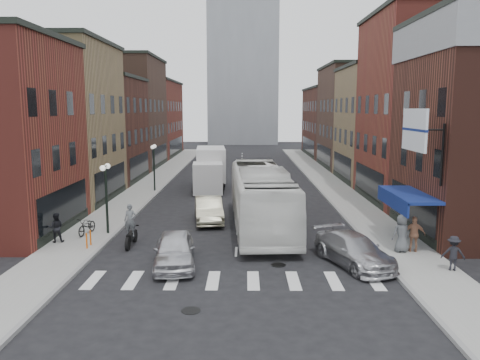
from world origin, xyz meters
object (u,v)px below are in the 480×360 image
ped_right_b (414,234)px  bike_rack (89,239)px  streetlamp_near (106,185)px  streetlamp_far (154,159)px  parked_bicycle (87,226)px  ped_right_a (453,253)px  billboard_sign (416,131)px  curb_car (354,250)px  box_truck (210,169)px  sedan_left_near (174,250)px  transit_bus (261,197)px  ped_right_c (402,233)px  sedan_left_far (209,210)px  motorcycle_rider (131,227)px  ped_left_solo (56,227)px

ped_right_b → bike_rack: bearing=7.9°
streetlamp_near → bike_rack: (-0.20, -2.70, -2.36)m
ped_right_b → streetlamp_far: bearing=-36.8°
ped_right_b → parked_bicycle: bearing=0.0°
ped_right_a → billboard_sign: bearing=-53.5°
bike_rack → curb_car: 13.29m
billboard_sign → ped_right_b: size_ratio=2.06×
ped_right_a → ped_right_b: size_ratio=0.86×
ped_right_b → box_truck: bearing=-48.9°
sedan_left_near → curb_car: 8.30m
box_truck → streetlamp_near: bearing=-111.1°
streetlamp_near → bike_rack: streetlamp_near is taller
parked_bicycle → transit_bus: bearing=22.1°
ped_right_a → box_truck: bearing=-46.1°
streetlamp_near → billboard_sign: bearing=-12.3°
ped_right_a → ped_right_c: 3.00m
transit_bus → sedan_left_far: size_ratio=2.80×
billboard_sign → curb_car: bearing=-155.0°
bike_rack → motorcycle_rider: 2.19m
streetlamp_near → motorcycle_rider: (1.85, -2.12, -1.85)m
motorcycle_rider → ped_right_b: motorcycle_rider is taller
billboard_sign → ped_right_a: size_ratio=2.39×
streetlamp_far → motorcycle_rider: (1.85, -16.12, -1.85)m
bike_rack → sedan_left_near: 5.40m
sedan_left_near → ped_right_a: size_ratio=2.95×
streetlamp_near → sedan_left_far: streetlamp_near is taller
motorcycle_rider → ped_right_c: (13.76, -1.24, 0.02)m
box_truck → ped_right_a: bearing=-65.2°
ped_right_b → billboard_sign: bearing=40.2°
transit_bus → curb_car: 8.12m
bike_rack → parked_bicycle: parked_bicycle is taller
ped_right_c → ped_right_a: bearing=105.8°
sedan_left_far → ped_left_solo: bearing=-153.3°
ped_left_solo → curb_car: bearing=155.0°
sedan_left_near → transit_bus: bearing=52.5°
curb_car → ped_right_c: bearing=9.5°
billboard_sign → ped_right_a: (1.01, -2.52, -5.21)m
streetlamp_far → parked_bicycle: size_ratio=2.23×
billboard_sign → box_truck: (-11.29, 19.36, -4.34)m
streetlamp_near → curb_car: bearing=-21.0°
bike_rack → motorcycle_rider: size_ratio=0.35×
motorcycle_rider → ped_right_c: size_ratio=1.21×
sedan_left_far → ped_right_b: ped_right_b is taller
ped_right_a → sedan_left_near: bearing=10.6°
billboard_sign → ped_right_b: bearing=30.0°
box_truck → billboard_sign: bearing=-64.3°
billboard_sign → curb_car: billboard_sign is taller
transit_bus → streetlamp_near: bearing=-170.4°
ped_left_solo → billboard_sign: bearing=161.3°
transit_bus → ped_left_solo: bearing=-163.9°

